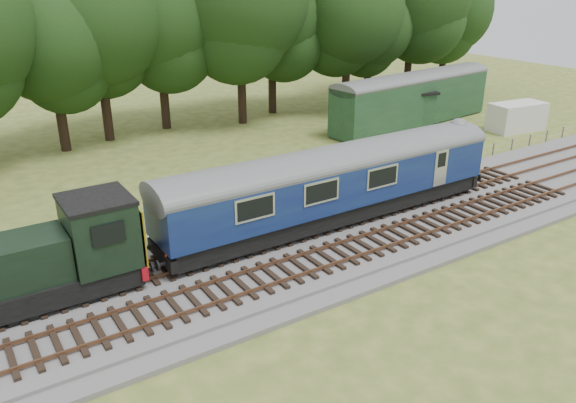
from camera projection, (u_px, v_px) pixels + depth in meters
ground at (281, 259)px, 24.92m from camera, size 120.00×120.00×0.00m
ballast at (281, 256)px, 24.85m from camera, size 70.00×7.00×0.35m
track_north at (264, 239)px, 25.84m from camera, size 67.20×2.40×0.21m
track_south at (301, 266)px, 23.52m from camera, size 67.20×2.40×0.21m
fence at (233, 224)px, 28.41m from camera, size 64.00×0.12×1.00m
tree_line at (124, 142)px, 41.98m from camera, size 70.00×8.00×18.00m
dmu_railcar at (334, 178)px, 27.00m from camera, size 18.05×2.86×3.88m
shunter_loco at (26, 267)px, 20.24m from camera, size 8.91×2.60×3.38m
worker at (172, 254)px, 22.59m from camera, size 0.73×0.52×1.91m
parked_coach at (413, 96)px, 45.81m from camera, size 16.65×4.68×4.20m
shed at (409, 107)px, 46.24m from camera, size 4.29×4.29×2.87m
caravan at (517, 117)px, 44.60m from camera, size 4.72×2.74×2.19m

